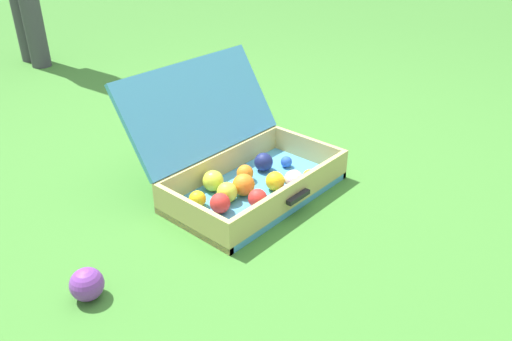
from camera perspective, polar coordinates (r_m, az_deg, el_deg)
ground_plane at (r=1.93m, az=-1.22°, el=-1.77°), size 16.00×16.00×0.00m
open_suitcase at (r=1.86m, az=-1.75°, el=0.50°), size 0.65×0.59×0.43m
stray_ball_on_grass at (r=1.48m, az=-18.48°, el=-12.03°), size 0.09×0.09×0.09m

